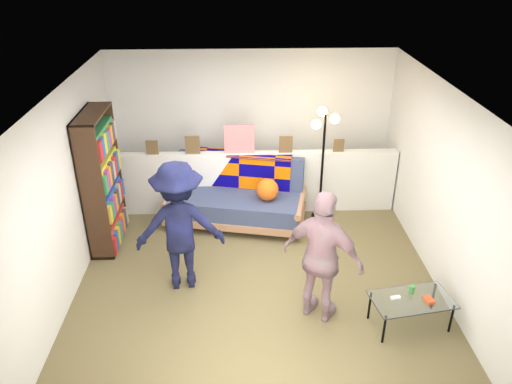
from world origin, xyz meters
TOP-DOWN VIEW (x-y plane):
  - ground at (0.00, 0.00)m, footprint 5.00×5.00m
  - room_shell at (0.00, 0.47)m, footprint 4.60×5.05m
  - half_wall_ledge at (0.00, 1.80)m, footprint 4.45×0.15m
  - ledge_decor at (-0.23, 1.78)m, footprint 2.97×0.02m
  - futon_sofa at (-0.23, 1.48)m, footprint 2.20×1.35m
  - bookshelf at (-2.08, 0.97)m, footprint 0.32×0.96m
  - coffee_table at (1.68, -0.91)m, footprint 0.95×0.63m
  - floor_lamp at (1.02, 1.58)m, footprint 0.40×0.34m
  - person_left at (-0.93, -0.04)m, footprint 1.13×0.72m
  - person_right at (0.69, -0.70)m, footprint 0.99×0.83m

SIDE VIEW (x-z plane):
  - ground at x=0.00m, z-range 0.00..0.00m
  - coffee_table at x=1.68m, z-range 0.12..0.57m
  - futon_sofa at x=-0.23m, z-range -0.03..0.85m
  - half_wall_ledge at x=0.00m, z-range 0.00..1.00m
  - person_right at x=0.69m, z-range 0.00..1.59m
  - person_left at x=-0.93m, z-range 0.00..1.66m
  - bookshelf at x=-2.08m, z-range -0.06..1.86m
  - ledge_decor at x=-0.23m, z-range 0.95..1.40m
  - floor_lamp at x=1.02m, z-range 0.36..2.11m
  - room_shell at x=0.00m, z-range 0.45..2.90m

